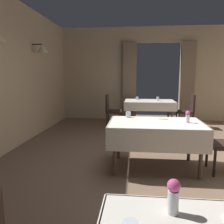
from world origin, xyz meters
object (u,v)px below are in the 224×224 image
Objects in this scene: plate_mid_b at (162,119)px; glass_far_b at (137,98)px; dining_table_mid at (156,128)px; glass_mid_c at (128,115)px; flower_vase_mid at (188,116)px; flower_vase_near at (173,195)px; chair_far_right at (188,109)px; chair_far_left at (111,109)px; dining_table_far at (149,104)px; glass_far_a at (158,99)px.

plate_mid_b is 2.45× the size of glass_far_b.
glass_mid_c reaches higher than dining_table_mid.
dining_table_mid is 7.93× the size of flower_vase_mid.
chair_far_right is at bearing 77.06° from flower_vase_near.
glass_far_b is at bearing 170.04° from chair_far_right.
dining_table_mid is 13.92× the size of glass_mid_c.
flower_vase_near reaches higher than flower_vase_mid.
flower_vase_mid reaches higher than chair_far_right.
plate_mid_b is 2.01× the size of glass_mid_c.
chair_far_right is 1.00× the size of chair_far_left.
dining_table_mid is 3.06m from dining_table_far.
plate_mid_b is 3.10m from glass_far_b.
plate_mid_b is 0.57m from glass_mid_c.
chair_far_right is 3.19m from flower_vase_mid.
glass_mid_c is at bearing 142.28° from dining_table_mid.
flower_vase_mid is 0.46m from plate_mid_b.
dining_table_mid is 3.13m from chair_far_left.
dining_table_far is 5.51m from flower_vase_near.
glass_far_a is at bearing -177.94° from chair_far_right.
chair_far_left is 3.33m from flower_vase_mid.
glass_mid_c is at bearing -93.08° from glass_far_b.
flower_vase_mid is 2.15× the size of glass_far_b.
flower_vase_mid reaches higher than dining_table_mid.
dining_table_mid is at bearing -70.93° from chair_far_left.
chair_far_left is (-2.19, -0.14, 0.00)m from chair_far_right.
chair_far_left reaches higher than glass_far_a.
flower_vase_mid is at bearing -37.18° from plate_mid_b.
glass_far_b is at bearing 94.80° from dining_table_mid.
flower_vase_near is at bearing -91.89° from dining_table_far.
dining_table_far is at bearing 79.26° from glass_mid_c.
glass_far_a is (-0.18, 3.06, -0.04)m from flower_vase_mid.
flower_vase_mid is at bearing -20.15° from glass_mid_c.
flower_vase_mid reaches higher than glass_mid_c.
dining_table_mid is at bearing 87.43° from flower_vase_near.
dining_table_far is (0.07, 3.06, 0.02)m from dining_table_mid.
flower_vase_near is at bearing -83.18° from glass_mid_c.
chair_far_right is (1.09, 0.04, -0.15)m from dining_table_far.
dining_table_mid is 3.31m from chair_far_right.
glass_far_b is at bearing 28.29° from chair_far_left.
flower_vase_near reaches higher than glass_far_a.
flower_vase_near is 2.26× the size of glass_far_b.
chair_far_left is at bearing -174.51° from dining_table_far.
flower_vase_mid reaches higher than glass_far_a.
chair_far_right is at bearing -9.96° from glass_far_b.
dining_table_mid is at bearing -91.35° from dining_table_far.
flower_vase_near is 1.67× the size of glass_far_a.
dining_table_mid is 12.59× the size of glass_far_a.
glass_far_a is (0.31, 3.07, 0.16)m from dining_table_mid.
glass_mid_c reaches higher than plate_mid_b.
glass_far_b is (-0.77, 3.35, -0.06)m from flower_vase_mid.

